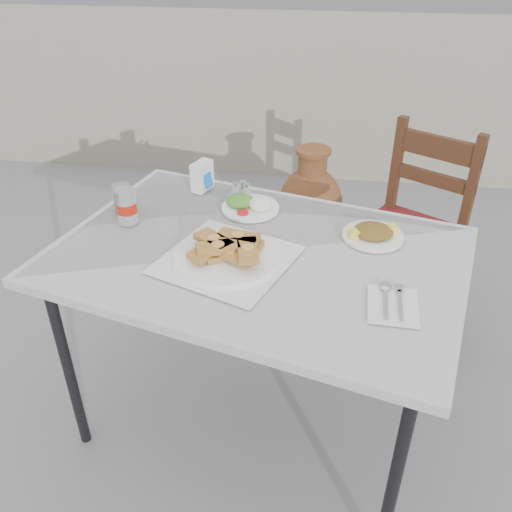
# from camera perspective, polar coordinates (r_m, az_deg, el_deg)

# --- Properties ---
(ground) EXTENTS (80.00, 80.00, 0.00)m
(ground) POSITION_cam_1_polar(r_m,az_deg,el_deg) (2.46, 2.54, -15.20)
(ground) COLOR slate
(ground) RESTS_ON ground
(cafe_table) EXTENTS (1.57, 1.26, 0.84)m
(cafe_table) POSITION_cam_1_polar(r_m,az_deg,el_deg) (1.89, 0.15, -0.91)
(cafe_table) COLOR black
(cafe_table) RESTS_ON ground
(pide_plate) EXTENTS (0.52, 0.52, 0.08)m
(pide_plate) POSITION_cam_1_polar(r_m,az_deg,el_deg) (1.79, -3.13, 0.58)
(pide_plate) COLOR silver
(pide_plate) RESTS_ON cafe_table
(salad_rice_plate) EXTENTS (0.22, 0.22, 0.06)m
(salad_rice_plate) POSITION_cam_1_polar(r_m,az_deg,el_deg) (2.11, -0.66, 5.43)
(salad_rice_plate) COLOR white
(salad_rice_plate) RESTS_ON cafe_table
(salad_chopped_plate) EXTENTS (0.22, 0.22, 0.05)m
(salad_chopped_plate) POSITION_cam_1_polar(r_m,az_deg,el_deg) (1.97, 12.21, 2.38)
(salad_chopped_plate) COLOR white
(salad_chopped_plate) RESTS_ON cafe_table
(soda_can) EXTENTS (0.08, 0.08, 0.13)m
(soda_can) POSITION_cam_1_polar(r_m,az_deg,el_deg) (2.05, -13.46, 5.15)
(soda_can) COLOR silver
(soda_can) RESTS_ON cafe_table
(cola_glass) EXTENTS (0.07, 0.07, 0.10)m
(cola_glass) POSITION_cam_1_polar(r_m,az_deg,el_deg) (2.16, -13.86, 5.88)
(cola_glass) COLOR white
(cola_glass) RESTS_ON cafe_table
(napkin_holder) EXTENTS (0.09, 0.11, 0.12)m
(napkin_holder) POSITION_cam_1_polar(r_m,az_deg,el_deg) (2.26, -5.69, 8.37)
(napkin_holder) COLOR silver
(napkin_holder) RESTS_ON cafe_table
(condiment_caddy) EXTENTS (0.12, 0.11, 0.07)m
(condiment_caddy) POSITION_cam_1_polar(r_m,az_deg,el_deg) (2.20, -1.49, 6.73)
(condiment_caddy) COLOR #B6B5BD
(condiment_caddy) RESTS_ON cafe_table
(cutlery_napkin) EXTENTS (0.16, 0.21, 0.01)m
(cutlery_napkin) POSITION_cam_1_polar(r_m,az_deg,el_deg) (1.66, 14.11, -4.71)
(cutlery_napkin) COLOR silver
(cutlery_napkin) RESTS_ON cafe_table
(chair) EXTENTS (0.61, 0.61, 1.00)m
(chair) POSITION_cam_1_polar(r_m,az_deg,el_deg) (2.72, 16.04, 2.65)
(chair) COLOR #38210F
(chair) RESTS_ON ground
(terracotta_urn) EXTENTS (0.39, 0.39, 0.68)m
(terracotta_urn) POSITION_cam_1_polar(r_m,az_deg,el_deg) (3.27, 5.71, 5.17)
(terracotta_urn) COLOR brown
(terracotta_urn) RESTS_ON ground
(back_wall) EXTENTS (6.00, 0.25, 1.20)m
(back_wall) POSITION_cam_1_polar(r_m,az_deg,el_deg) (4.32, 6.11, 16.16)
(back_wall) COLOR gray
(back_wall) RESTS_ON ground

